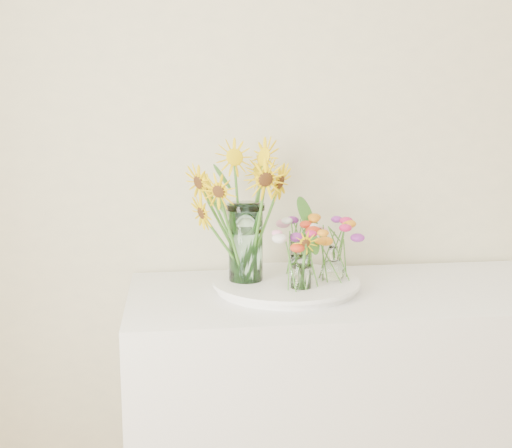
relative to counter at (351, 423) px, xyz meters
name	(u,v)px	position (x,y,z in m)	size (l,w,h in m)	color
counter	(351,423)	(0.00, 0.00, 0.00)	(1.40, 0.60, 0.90)	white
tray	(286,285)	(-0.21, 0.03, 0.46)	(0.43, 0.43, 0.03)	white
mason_jar	(246,243)	(-0.34, 0.05, 0.60)	(0.11, 0.11, 0.25)	#B4E8DD
sunflower_bouquet	(246,211)	(-0.34, 0.05, 0.70)	(0.63, 0.63, 0.44)	yellow
small_vase_a	(301,272)	(-0.18, -0.06, 0.53)	(0.06, 0.06, 0.11)	white
wildflower_posy_a	(301,257)	(-0.18, -0.06, 0.57)	(0.20, 0.20, 0.20)	orange
small_vase_b	(333,263)	(-0.06, 0.03, 0.53)	(0.08, 0.08, 0.11)	white
wildflower_posy_b	(333,249)	(-0.06, 0.03, 0.58)	(0.23, 0.23, 0.20)	orange
small_vase_c	(301,256)	(-0.15, 0.11, 0.54)	(0.07, 0.07, 0.12)	white
wildflower_posy_c	(301,243)	(-0.15, 0.11, 0.58)	(0.21, 0.21, 0.21)	orange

